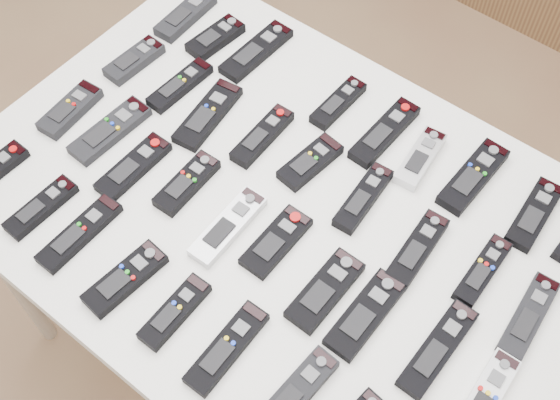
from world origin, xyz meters
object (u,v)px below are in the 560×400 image
Objects in this scene: remote_1 at (215,38)px; remote_18 at (70,110)px; remote_6 at (473,177)px; remote_19 at (110,130)px; remote_10 at (180,85)px; remote_31 at (125,279)px; remote_22 at (228,226)px; table at (280,221)px; remote_2 at (256,51)px; remote_29 at (41,207)px; remote_14 at (363,198)px; remote_24 at (325,290)px; remote_4 at (385,132)px; remote_12 at (262,136)px; remote_13 at (310,162)px; remote_21 at (187,183)px; remote_3 at (338,103)px; remote_20 at (134,167)px; remote_9 at (134,60)px; remote_15 at (417,249)px; remote_11 at (208,115)px; remote_33 at (227,348)px; remote_0 at (186,15)px; remote_16 at (482,271)px; remote_32 at (175,312)px; remote_25 at (365,314)px; remote_30 at (80,233)px; remote_5 at (420,158)px; remote_26 at (438,349)px; remote_7 at (534,214)px; remote_17 at (529,316)px; remote_23 at (276,242)px.

remote_1 is 0.93× the size of remote_18.
remote_6 is 0.76m from remote_19.
remote_31 is at bearing -57.10° from remote_10.
table is at bearing 64.94° from remote_22.
remote_29 reaches higher than remote_2.
remote_14 is at bearing 41.64° from table.
remote_22 is 0.23m from remote_24.
remote_4 and remote_18 have the same top height.
remote_1 reaches higher than table.
remote_24 is at bearing -35.01° from remote_12.
remote_13 is 0.25m from remote_21.
remote_3 is 0.46m from remote_20.
remote_29 is (0.04, -0.56, -0.00)m from remote_1.
remote_20 is at bearing -42.81° from remote_9.
remote_2 is 1.17× the size of remote_15.
remote_2 is (-0.30, 0.29, 0.07)m from table.
remote_11 is 0.25m from remote_13.
remote_2 is 0.72m from remote_33.
remote_16 is at bearing -13.16° from remote_0.
remote_9 is 0.37m from remote_21.
remote_12 is 1.10× the size of remote_32.
remote_3 reaches higher than remote_25.
remote_25 is at bearing -11.05° from remote_9.
remote_11 is 1.22× the size of remote_29.
table is 0.40m from remote_30.
remote_21 and remote_31 have the same top height.
remote_11 is 1.25× the size of remote_18.
remote_11 is 0.48m from remote_24.
remote_5 is 0.46m from remote_11.
remote_31 is (0.05, -0.23, -0.00)m from remote_21.
remote_10 is (-0.43, -0.17, -0.00)m from remote_4.
remote_26 is at bearing -86.41° from remote_16.
remote_11 is 1.14× the size of remote_14.
remote_26 is (0.66, -0.15, 0.00)m from remote_11.
remote_12 is at bearing -165.04° from remote_7.
remote_11 is (-0.67, -0.20, 0.00)m from remote_7.
remote_29 reaches higher than remote_30.
remote_12 is at bearing 74.98° from remote_21.
remote_22 is at bearing -164.40° from remote_17.
remote_7 is at bearing 6.98° from remote_1.
remote_24 is 0.94× the size of remote_25.
remote_5 is 0.25m from remote_7.
table is 7.18× the size of remote_0.
remote_15 reaches higher than remote_23.
remote_18 is 0.88× the size of remote_20.
remote_9 is at bearing -90.12° from remote_0.
remote_19 is at bearing -102.54° from remote_2.
remote_26 is (-0.00, -0.35, 0.00)m from remote_7.
remote_15 reaches higher than remote_29.
remote_21 is at bearing -122.43° from remote_4.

